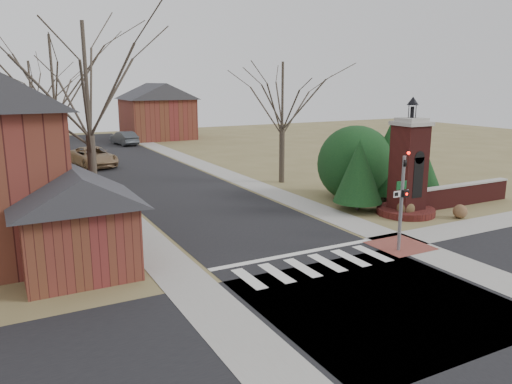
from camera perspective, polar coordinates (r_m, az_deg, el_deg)
ground at (r=19.90m, az=8.06°, el=-9.04°), size 120.00×120.00×0.00m
main_street at (r=39.17m, az=-11.13°, el=1.64°), size 8.00×70.00×0.01m
cross_street at (r=17.76m, az=13.86°, el=-12.03°), size 120.00×8.00×0.01m
crosswalk_zone at (r=20.50m, az=6.74°, el=-8.32°), size 8.00×2.20×0.02m
stop_bar at (r=21.67m, az=4.47°, el=-7.09°), size 8.00×0.35×0.02m
sidewalk_right_main at (r=40.94m, az=-4.16°, el=2.32°), size 2.00×60.00×0.02m
sidewalk_left at (r=38.04m, az=-18.63°, el=0.90°), size 2.00×60.00×0.02m
curb_apron at (r=23.56m, az=16.17°, el=-5.92°), size 2.40×2.40×0.02m
traffic_signal_pole at (r=22.26m, az=16.40°, el=-0.14°), size 0.28×0.41×4.50m
sign_post at (r=24.26m, az=16.19°, el=-0.64°), size 0.90×0.07×2.75m
brick_gate_monument at (r=28.66m, az=16.97°, el=1.74°), size 3.20×3.20×6.47m
brick_garden_wall at (r=32.25m, az=22.49°, el=-0.24°), size 7.50×0.50×1.30m
garage_left at (r=20.17m, az=-19.94°, el=-2.70°), size 4.80×4.80×4.29m
house_distant_right at (r=65.78m, az=-11.26°, el=9.20°), size 8.80×8.80×7.30m
evergreen_near at (r=28.90m, az=11.66°, el=2.39°), size 2.80×2.80×4.10m
evergreen_mid at (r=31.89m, az=14.90°, el=3.71°), size 3.40×3.40×4.70m
evergreen_far at (r=32.70m, az=18.60°, el=2.44°), size 2.40×2.40×3.30m
evergreen_mass at (r=31.92m, az=11.32°, el=3.54°), size 4.80×4.80×4.80m
bare_tree_0 at (r=24.21m, az=-18.91°, el=12.89°), size 8.05×8.05×11.15m
bare_tree_1 at (r=37.10m, az=-22.33°, el=12.83°), size 8.40×8.40×11.64m
bare_tree_2 at (r=50.00m, az=-24.42°, el=11.20°), size 7.35×7.35×10.19m
bare_tree_3 at (r=36.00m, az=3.06°, el=11.63°), size 7.00×7.00×9.70m
pickup_truck at (r=45.66m, az=-18.11°, el=3.85°), size 3.69×6.39×1.67m
distant_car at (r=60.01m, az=-14.84°, el=5.98°), size 2.42×5.03×1.59m
dry_shrub_left at (r=28.47m, az=16.74°, el=-1.79°), size 0.96×0.96×0.96m
dry_shrub_right at (r=29.19m, az=22.29°, el=-2.07°), size 0.76×0.76×0.76m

